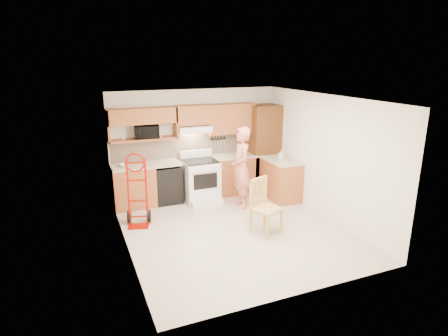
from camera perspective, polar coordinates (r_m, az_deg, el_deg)
floor at (r=7.36m, az=1.51°, el=-9.34°), size 4.00×4.50×0.02m
ceiling at (r=6.68m, az=1.67°, el=10.57°), size 4.00×4.50×0.02m
wall_back at (r=8.96m, az=-4.31°, el=3.83°), size 4.00×0.02×2.50m
wall_front at (r=5.05m, az=12.12°, el=-6.47°), size 4.00×0.02×2.50m
wall_left at (r=6.40m, az=-15.11°, el=-1.79°), size 0.02×4.50×2.50m
wall_right at (r=7.92m, az=14.99°, el=1.66°), size 0.02×4.50×2.50m
backsplash at (r=8.95m, az=-4.25°, el=3.49°), size 3.92×0.03×0.55m
lower_cab_left at (r=8.54m, az=-13.46°, el=-2.78°), size 0.90×0.60×0.90m
dishwasher at (r=8.68m, az=-8.57°, el=-2.37°), size 0.60×0.60×0.85m
lower_cab_right at (r=9.17m, az=1.33°, el=-1.01°), size 1.14×0.60×0.90m
countertop_left at (r=8.45m, az=-11.67°, el=0.46°), size 1.50×0.63×0.04m
countertop_right at (r=9.05m, az=1.35°, el=1.84°), size 1.14×0.63×0.04m
cab_return_right at (r=8.88m, az=8.57°, el=-1.77°), size 0.60×1.00×0.90m
countertop_return at (r=8.75m, az=8.70°, el=1.16°), size 0.63×1.00×0.04m
pantry_tall at (r=9.37m, az=5.96°, el=3.08°), size 0.70×0.60×2.10m
upper_cab_left at (r=8.36m, az=-12.26°, el=7.70°), size 1.50×0.33×0.34m
upper_shelf_mw at (r=8.45m, az=-12.06°, el=4.28°), size 1.50×0.33×0.04m
upper_cab_center at (r=8.64m, az=-4.80°, el=8.01°), size 0.76×0.33×0.44m
upper_cab_right at (r=8.99m, az=1.04°, el=7.48°), size 1.14×0.33×0.70m
range_hood at (r=8.63m, az=-4.62°, el=5.91°), size 0.76×0.46×0.14m
knife_strip at (r=9.10m, az=-0.90°, el=3.99°), size 0.40×0.05×0.29m
microwave at (r=8.43m, az=-11.63°, el=5.43°), size 0.57×0.42×0.29m
range at (r=8.60m, az=-3.42°, el=-1.43°), size 0.76×1.01×1.13m
person at (r=8.14m, az=2.60°, el=-0.00°), size 0.54×0.72×1.79m
hand_truck at (r=7.49m, az=-13.02°, el=-3.76°), size 0.62×0.59×1.32m
dining_chair at (r=7.07m, az=6.44°, el=-5.86°), size 0.62×0.65×1.04m
soap_bottle at (r=8.76m, az=8.57°, el=2.03°), size 0.11×0.11×0.21m
bowl at (r=8.37m, az=-14.80°, el=0.44°), size 0.22×0.22×0.05m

